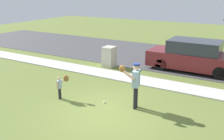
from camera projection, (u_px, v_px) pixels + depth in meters
ground_plane at (148, 83)px, 11.88m from camera, size 48.00×48.00×0.00m
sidewalk_strip at (149, 82)px, 11.95m from camera, size 36.00×1.20×0.06m
road_surface at (179, 58)px, 16.08m from camera, size 36.00×6.80×0.02m
person_adult at (135, 81)px, 9.04m from camera, size 0.66×0.74×1.69m
person_child at (62, 84)px, 9.97m from camera, size 0.41×0.45×0.97m
baseball at (104, 102)px, 9.76m from camera, size 0.07×0.07×0.07m
utility_cabinet at (109, 57)px, 14.26m from camera, size 0.62×0.68×1.14m
parked_suv_maroon at (194, 56)px, 13.47m from camera, size 4.70×1.90×1.63m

